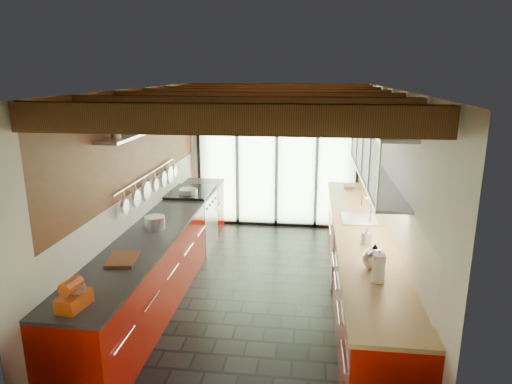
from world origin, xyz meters
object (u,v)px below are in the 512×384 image
stand_mixer (74,296)px  paper_towel (379,269)px  soap_bottle (367,236)px  bowl (349,186)px  kettle (374,257)px

stand_mixer → paper_towel: bearing=17.2°
soap_bottle → bowl: bearing=90.0°
stand_mixer → soap_bottle: size_ratio=1.67×
paper_towel → kettle: bearing=90.0°
kettle → paper_towel: size_ratio=0.94×
stand_mixer → soap_bottle: 3.09m
stand_mixer → soap_bottle: stand_mixer is taller
kettle → paper_towel: bearing=-90.0°
stand_mixer → bowl: (2.54, 4.34, -0.08)m
paper_towel → soap_bottle: (0.00, 0.97, -0.04)m
kettle → soap_bottle: size_ratio=1.58×
kettle → bowl: (0.00, 3.26, -0.10)m
soap_bottle → bowl: (0.00, 2.58, -0.07)m
stand_mixer → kettle: size_ratio=1.06×
stand_mixer → bowl: 5.03m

